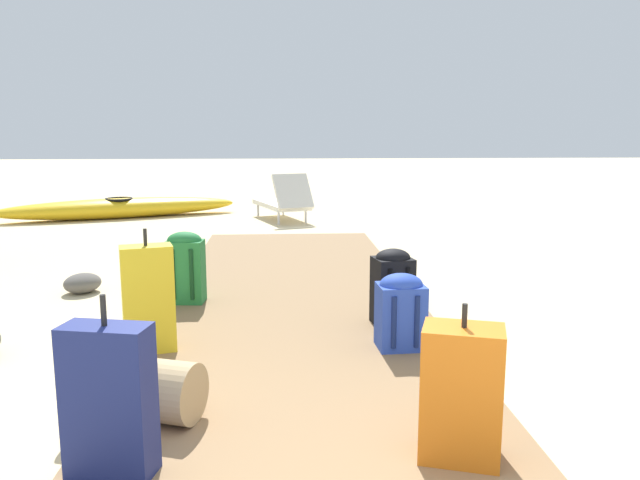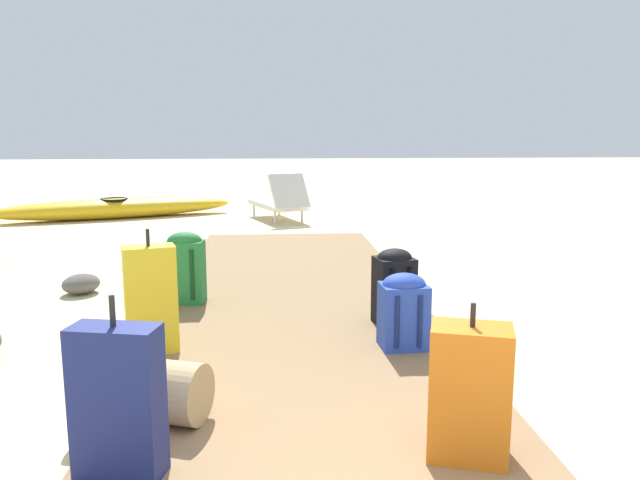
{
  "view_description": "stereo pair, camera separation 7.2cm",
  "coord_description": "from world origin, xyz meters",
  "px_view_note": "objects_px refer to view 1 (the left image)",
  "views": [
    {
      "loc": [
        -0.11,
        -1.61,
        1.52
      ],
      "look_at": [
        0.24,
        3.9,
        0.55
      ],
      "focal_mm": 34.88,
      "sensor_mm": 36.0,
      "label": 1
    },
    {
      "loc": [
        -0.18,
        -1.61,
        1.52
      ],
      "look_at": [
        0.24,
        3.9,
        0.55
      ],
      "focal_mm": 34.88,
      "sensor_mm": 36.0,
      "label": 2
    }
  ],
  "objects_px": {
    "backpack_green": "(185,265)",
    "duffel_bag_tan": "(138,387)",
    "backpack_black": "(393,285)",
    "backpack_blue": "(401,309)",
    "kayak": "(119,208)",
    "suitcase_navy": "(109,401)",
    "suitcase_yellow": "(148,299)",
    "lounge_chair": "(284,201)",
    "suitcase_orange": "(461,393)"
  },
  "relations": [
    {
      "from": "backpack_green",
      "to": "duffel_bag_tan",
      "type": "relative_size",
      "value": 0.86
    },
    {
      "from": "backpack_green",
      "to": "backpack_black",
      "type": "distance_m",
      "value": 1.79
    },
    {
      "from": "backpack_green",
      "to": "duffel_bag_tan",
      "type": "height_order",
      "value": "backpack_green"
    },
    {
      "from": "backpack_blue",
      "to": "kayak",
      "type": "xyz_separation_m",
      "value": [
        -3.65,
        7.14,
        -0.17
      ]
    },
    {
      "from": "backpack_blue",
      "to": "duffel_bag_tan",
      "type": "bearing_deg",
      "value": -148.52
    },
    {
      "from": "backpack_blue",
      "to": "backpack_black",
      "type": "distance_m",
      "value": 0.52
    },
    {
      "from": "suitcase_navy",
      "to": "kayak",
      "type": "xyz_separation_m",
      "value": [
        -2.13,
        8.61,
        -0.23
      ]
    },
    {
      "from": "backpack_blue",
      "to": "kayak",
      "type": "relative_size",
      "value": 0.12
    },
    {
      "from": "kayak",
      "to": "suitcase_navy",
      "type": "bearing_deg",
      "value": -76.12
    },
    {
      "from": "backpack_green",
      "to": "suitcase_yellow",
      "type": "relative_size",
      "value": 0.74
    },
    {
      "from": "duffel_bag_tan",
      "to": "backpack_blue",
      "type": "bearing_deg",
      "value": 31.48
    },
    {
      "from": "kayak",
      "to": "backpack_black",
      "type": "bearing_deg",
      "value": -60.9
    },
    {
      "from": "backpack_blue",
      "to": "suitcase_yellow",
      "type": "xyz_separation_m",
      "value": [
        -1.67,
        0.05,
        0.09
      ]
    },
    {
      "from": "backpack_black",
      "to": "kayak",
      "type": "distance_m",
      "value": 7.58
    },
    {
      "from": "backpack_black",
      "to": "backpack_green",
      "type": "bearing_deg",
      "value": 156.6
    },
    {
      "from": "backpack_black",
      "to": "lounge_chair",
      "type": "height_order",
      "value": "lounge_chair"
    },
    {
      "from": "backpack_green",
      "to": "lounge_chair",
      "type": "bearing_deg",
      "value": 80.9
    },
    {
      "from": "suitcase_navy",
      "to": "kayak",
      "type": "relative_size",
      "value": 0.19
    },
    {
      "from": "suitcase_yellow",
      "to": "kayak",
      "type": "height_order",
      "value": "suitcase_yellow"
    },
    {
      "from": "backpack_green",
      "to": "suitcase_orange",
      "type": "height_order",
      "value": "suitcase_orange"
    },
    {
      "from": "lounge_chair",
      "to": "kayak",
      "type": "distance_m",
      "value": 2.95
    },
    {
      "from": "backpack_black",
      "to": "suitcase_navy",
      "type": "bearing_deg",
      "value": -128.09
    },
    {
      "from": "suitcase_navy",
      "to": "kayak",
      "type": "bearing_deg",
      "value": 103.88
    },
    {
      "from": "suitcase_orange",
      "to": "lounge_chair",
      "type": "distance_m",
      "value": 8.09
    },
    {
      "from": "suitcase_yellow",
      "to": "lounge_chair",
      "type": "relative_size",
      "value": 0.51
    },
    {
      "from": "suitcase_navy",
      "to": "suitcase_yellow",
      "type": "height_order",
      "value": "suitcase_yellow"
    },
    {
      "from": "backpack_green",
      "to": "suitcase_navy",
      "type": "bearing_deg",
      "value": -88.16
    },
    {
      "from": "suitcase_navy",
      "to": "suitcase_yellow",
      "type": "distance_m",
      "value": 1.52
    },
    {
      "from": "backpack_blue",
      "to": "suitcase_yellow",
      "type": "distance_m",
      "value": 1.67
    },
    {
      "from": "suitcase_orange",
      "to": "kayak",
      "type": "xyz_separation_m",
      "value": [
        -3.64,
        8.57,
        -0.21
      ]
    },
    {
      "from": "suitcase_orange",
      "to": "duffel_bag_tan",
      "type": "relative_size",
      "value": 1.01
    },
    {
      "from": "backpack_green",
      "to": "lounge_chair",
      "type": "relative_size",
      "value": 0.38
    },
    {
      "from": "suitcase_navy",
      "to": "backpack_black",
      "type": "xyz_separation_m",
      "value": [
        1.56,
        1.99,
        -0.03
      ]
    },
    {
      "from": "suitcase_yellow",
      "to": "backpack_black",
      "type": "bearing_deg",
      "value": 15.51
    },
    {
      "from": "backpack_green",
      "to": "suitcase_orange",
      "type": "relative_size",
      "value": 0.85
    },
    {
      "from": "suitcase_navy",
      "to": "lounge_chair",
      "type": "bearing_deg",
      "value": 84.52
    },
    {
      "from": "duffel_bag_tan",
      "to": "kayak",
      "type": "relative_size",
      "value": 0.17
    },
    {
      "from": "duffel_bag_tan",
      "to": "suitcase_yellow",
      "type": "bearing_deg",
      "value": 98.24
    },
    {
      "from": "backpack_blue",
      "to": "duffel_bag_tan",
      "type": "xyz_separation_m",
      "value": [
        -1.53,
        -0.93,
        -0.11
      ]
    },
    {
      "from": "suitcase_navy",
      "to": "duffel_bag_tan",
      "type": "relative_size",
      "value": 1.12
    },
    {
      "from": "suitcase_yellow",
      "to": "kayak",
      "type": "distance_m",
      "value": 7.37
    },
    {
      "from": "suitcase_orange",
      "to": "backpack_black",
      "type": "distance_m",
      "value": 1.96
    },
    {
      "from": "backpack_blue",
      "to": "lounge_chair",
      "type": "xyz_separation_m",
      "value": [
        -0.74,
        6.62,
        -0.02
      ]
    },
    {
      "from": "suitcase_navy",
      "to": "suitcase_orange",
      "type": "height_order",
      "value": "suitcase_navy"
    },
    {
      "from": "backpack_green",
      "to": "lounge_chair",
      "type": "height_order",
      "value": "lounge_chair"
    },
    {
      "from": "backpack_green",
      "to": "backpack_black",
      "type": "xyz_separation_m",
      "value": [
        1.64,
        -0.71,
        -0.02
      ]
    },
    {
      "from": "suitcase_navy",
      "to": "suitcase_orange",
      "type": "xyz_separation_m",
      "value": [
        1.51,
        0.03,
        -0.02
      ]
    },
    {
      "from": "suitcase_orange",
      "to": "duffel_bag_tan",
      "type": "xyz_separation_m",
      "value": [
        -1.52,
        0.5,
        -0.15
      ]
    },
    {
      "from": "suitcase_yellow",
      "to": "suitcase_orange",
      "type": "distance_m",
      "value": 2.23
    },
    {
      "from": "backpack_green",
      "to": "lounge_chair",
      "type": "xyz_separation_m",
      "value": [
        0.86,
        5.39,
        -0.07
      ]
    }
  ]
}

